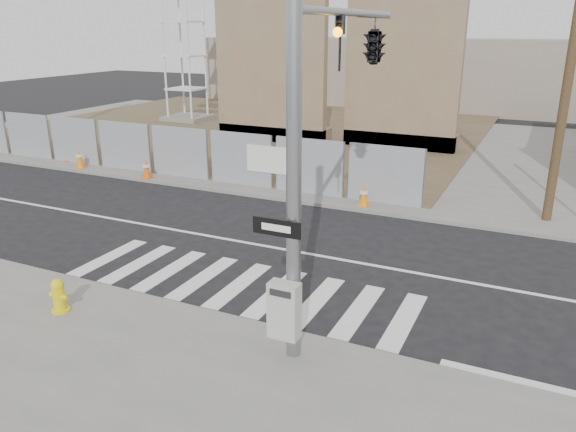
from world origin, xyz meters
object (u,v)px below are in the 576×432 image
at_px(fire_hydrant, 59,295).
at_px(traffic_cone_a, 68,154).
at_px(signal_pole, 351,84).
at_px(traffic_cone_c, 147,169).
at_px(traffic_cone_d, 364,196).
at_px(traffic_cone_b, 80,159).

height_order(fire_hydrant, traffic_cone_a, fire_hydrant).
height_order(signal_pole, traffic_cone_a, signal_pole).
height_order(signal_pole, traffic_cone_c, signal_pole).
height_order(fire_hydrant, traffic_cone_c, traffic_cone_c).
relative_size(fire_hydrant, traffic_cone_a, 1.11).
bearing_deg(traffic_cone_a, signal_pole, -24.53).
distance_m(fire_hydrant, traffic_cone_d, 10.47).
bearing_deg(traffic_cone_b, traffic_cone_c, -2.96).
xyz_separation_m(traffic_cone_a, traffic_cone_c, (5.10, -0.89, 0.05)).
relative_size(fire_hydrant, traffic_cone_b, 0.94).
bearing_deg(traffic_cone_d, signal_pole, -75.83).
distance_m(traffic_cone_a, traffic_cone_c, 5.18).
xyz_separation_m(traffic_cone_b, traffic_cone_c, (3.71, -0.19, -0.01)).
bearing_deg(fire_hydrant, traffic_cone_a, 123.86).
bearing_deg(traffic_cone_d, traffic_cone_b, -179.87).
bearing_deg(traffic_cone_c, traffic_cone_d, 1.41).
distance_m(fire_hydrant, traffic_cone_b, 13.41).
xyz_separation_m(signal_pole, fire_hydrant, (-5.17, -3.37, -4.30)).
relative_size(traffic_cone_a, traffic_cone_d, 0.95).
relative_size(signal_pole, traffic_cone_d, 10.00).
relative_size(traffic_cone_a, traffic_cone_c, 0.87).
bearing_deg(fire_hydrant, traffic_cone_d, 59.16).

